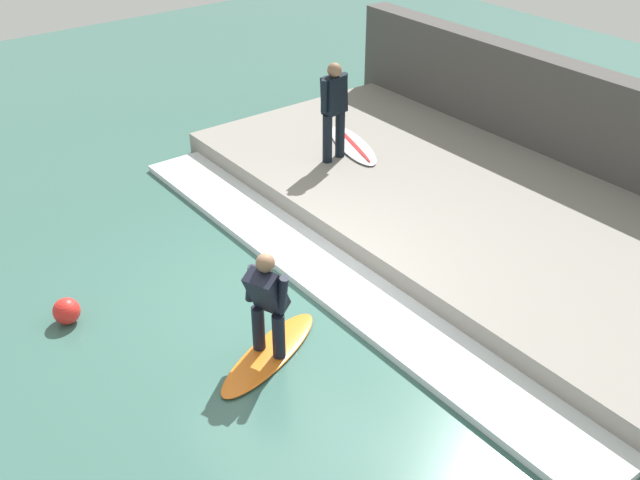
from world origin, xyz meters
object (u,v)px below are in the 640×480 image
object	(u,v)px
surfboard_riding	(269,353)
surfer_riding	(267,300)
surfboard_waiting_near	(353,145)
marker_buoy	(67,311)
surfer_waiting_near	(334,107)

from	to	relation	value
surfboard_riding	surfer_riding	size ratio (longest dim) A/B	1.35
surfboard_waiting_near	surfboard_riding	bearing A→B (deg)	-140.24
surfer_riding	marker_buoy	bearing A→B (deg)	128.59
marker_buoy	surfer_riding	bearing A→B (deg)	-51.41
marker_buoy	surfboard_riding	bearing A→B (deg)	-51.41
surfboard_waiting_near	marker_buoy	world-z (taller)	surfboard_waiting_near
surfer_waiting_near	surfboard_riding	bearing A→B (deg)	-137.52
marker_buoy	surfboard_waiting_near	bearing A→B (deg)	12.75
surfer_waiting_near	marker_buoy	bearing A→B (deg)	-167.84
surfer_waiting_near	marker_buoy	distance (m)	5.41
surfboard_riding	surfer_waiting_near	size ratio (longest dim) A/B	1.11
surfer_riding	surfboard_waiting_near	bearing A→B (deg)	39.76
surfer_waiting_near	marker_buoy	size ratio (longest dim) A/B	4.86
surfboard_riding	surfer_riding	world-z (taller)	surfer_riding
surfboard_riding	surfer_waiting_near	xyz separation A→B (m)	(3.50, 3.21, 1.29)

